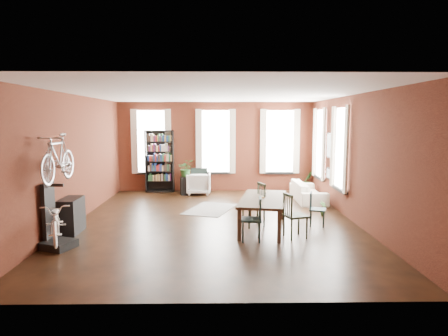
{
  "coord_description": "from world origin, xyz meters",
  "views": [
    {
      "loc": [
        0.07,
        -9.86,
        2.57
      ],
      "look_at": [
        0.24,
        0.6,
        1.3
      ],
      "focal_mm": 32.0,
      "sensor_mm": 36.0,
      "label": 1
    }
  ],
  "objects_px": {
    "dining_chair_a": "(251,219)",
    "bookshelf": "(160,161)",
    "dining_chair_c": "(295,216)",
    "white_armchair": "(199,182)",
    "console_table": "(71,216)",
    "dining_chair_d": "(317,209)",
    "cream_sofa": "(308,188)",
    "bicycle_floor": "(56,204)",
    "dining_table": "(263,214)",
    "dining_chair_b": "(254,205)",
    "plant_stand": "(185,186)",
    "bike_trainer": "(59,245)"
  },
  "relations": [
    {
      "from": "white_armchair",
      "to": "dining_chair_d",
      "type": "bearing_deg",
      "value": 126.84
    },
    {
      "from": "cream_sofa",
      "to": "bicycle_floor",
      "type": "height_order",
      "value": "bicycle_floor"
    },
    {
      "from": "dining_chair_a",
      "to": "dining_chair_c",
      "type": "xyz_separation_m",
      "value": [
        0.99,
        0.22,
        0.02
      ]
    },
    {
      "from": "cream_sofa",
      "to": "bike_trainer",
      "type": "height_order",
      "value": "cream_sofa"
    },
    {
      "from": "dining_chair_b",
      "to": "plant_stand",
      "type": "bearing_deg",
      "value": -172.39
    },
    {
      "from": "dining_chair_d",
      "to": "white_armchair",
      "type": "height_order",
      "value": "same"
    },
    {
      "from": "white_armchair",
      "to": "bike_trainer",
      "type": "bearing_deg",
      "value": 67.52
    },
    {
      "from": "dining_chair_c",
      "to": "plant_stand",
      "type": "relative_size",
      "value": 1.57
    },
    {
      "from": "dining_table",
      "to": "bookshelf",
      "type": "relative_size",
      "value": 1.0
    },
    {
      "from": "plant_stand",
      "to": "bicycle_floor",
      "type": "xyz_separation_m",
      "value": [
        -2.1,
        -5.73,
        0.61
      ]
    },
    {
      "from": "bookshelf",
      "to": "white_armchair",
      "type": "distance_m",
      "value": 1.64
    },
    {
      "from": "dining_table",
      "to": "dining_chair_b",
      "type": "relative_size",
      "value": 2.11
    },
    {
      "from": "dining_chair_d",
      "to": "cream_sofa",
      "type": "bearing_deg",
      "value": 7.76
    },
    {
      "from": "dining_chair_b",
      "to": "console_table",
      "type": "bearing_deg",
      "value": -101.34
    },
    {
      "from": "cream_sofa",
      "to": "dining_chair_c",
      "type": "bearing_deg",
      "value": 163.37
    },
    {
      "from": "dining_chair_a",
      "to": "bookshelf",
      "type": "xyz_separation_m",
      "value": [
        -2.78,
        5.88,
        0.63
      ]
    },
    {
      "from": "dining_chair_b",
      "to": "dining_chair_c",
      "type": "relative_size",
      "value": 1.06
    },
    {
      "from": "cream_sofa",
      "to": "plant_stand",
      "type": "relative_size",
      "value": 3.33
    },
    {
      "from": "white_armchair",
      "to": "cream_sofa",
      "type": "relative_size",
      "value": 0.39
    },
    {
      "from": "dining_table",
      "to": "console_table",
      "type": "xyz_separation_m",
      "value": [
        -4.42,
        -0.23,
        0.03
      ]
    },
    {
      "from": "dining_chair_c",
      "to": "bicycle_floor",
      "type": "relative_size",
      "value": 0.64
    },
    {
      "from": "dining_table",
      "to": "dining_chair_c",
      "type": "height_order",
      "value": "dining_chair_c"
    },
    {
      "from": "dining_chair_c",
      "to": "bicycle_floor",
      "type": "bearing_deg",
      "value": 80.9
    },
    {
      "from": "console_table",
      "to": "dining_chair_c",
      "type": "bearing_deg",
      "value": -5.15
    },
    {
      "from": "dining_chair_a",
      "to": "bookshelf",
      "type": "height_order",
      "value": "bookshelf"
    },
    {
      "from": "white_armchair",
      "to": "plant_stand",
      "type": "distance_m",
      "value": 0.49
    },
    {
      "from": "dining_chair_b",
      "to": "dining_chair_d",
      "type": "distance_m",
      "value": 1.56
    },
    {
      "from": "dining_chair_d",
      "to": "console_table",
      "type": "bearing_deg",
      "value": 111.36
    },
    {
      "from": "plant_stand",
      "to": "bicycle_floor",
      "type": "relative_size",
      "value": 0.41
    },
    {
      "from": "bookshelf",
      "to": "plant_stand",
      "type": "relative_size",
      "value": 3.52
    },
    {
      "from": "dining_chair_b",
      "to": "dining_chair_d",
      "type": "xyz_separation_m",
      "value": [
        1.55,
        -0.02,
        -0.11
      ]
    },
    {
      "from": "dining_chair_c",
      "to": "bookshelf",
      "type": "relative_size",
      "value": 0.44
    },
    {
      "from": "dining_chair_d",
      "to": "bookshelf",
      "type": "distance_m",
      "value": 6.54
    },
    {
      "from": "dining_table",
      "to": "console_table",
      "type": "bearing_deg",
      "value": -166.01
    },
    {
      "from": "dining_table",
      "to": "cream_sofa",
      "type": "relative_size",
      "value": 1.06
    },
    {
      "from": "dining_chair_a",
      "to": "bicycle_floor",
      "type": "relative_size",
      "value": 0.61
    },
    {
      "from": "bookshelf",
      "to": "plant_stand",
      "type": "height_order",
      "value": "bookshelf"
    },
    {
      "from": "bookshelf",
      "to": "white_armchair",
      "type": "relative_size",
      "value": 2.68
    },
    {
      "from": "white_armchair",
      "to": "console_table",
      "type": "xyz_separation_m",
      "value": [
        -2.69,
        -4.74,
        -0.01
      ]
    },
    {
      "from": "plant_stand",
      "to": "bike_trainer",
      "type": "bearing_deg",
      "value": -109.9
    },
    {
      "from": "console_table",
      "to": "bike_trainer",
      "type": "bearing_deg",
      "value": -82.37
    },
    {
      "from": "bike_trainer",
      "to": "cream_sofa",
      "type": "bearing_deg",
      "value": 37.37
    },
    {
      "from": "dining_chair_b",
      "to": "bike_trainer",
      "type": "relative_size",
      "value": 1.91
    },
    {
      "from": "white_armchair",
      "to": "plant_stand",
      "type": "bearing_deg",
      "value": 17.88
    },
    {
      "from": "dining_chair_a",
      "to": "cream_sofa",
      "type": "xyz_separation_m",
      "value": [
        2.17,
        4.18,
        -0.06
      ]
    },
    {
      "from": "white_armchair",
      "to": "bicycle_floor",
      "type": "bearing_deg",
      "value": 67.28
    },
    {
      "from": "dining_chair_a",
      "to": "plant_stand",
      "type": "relative_size",
      "value": 1.5
    },
    {
      "from": "bookshelf",
      "to": "bike_trainer",
      "type": "xyz_separation_m",
      "value": [
        -1.13,
        -6.34,
        -1.02
      ]
    },
    {
      "from": "dining_chair_a",
      "to": "dining_chair_c",
      "type": "height_order",
      "value": "dining_chair_c"
    },
    {
      "from": "dining_chair_d",
      "to": "bicycle_floor",
      "type": "xyz_separation_m",
      "value": [
        -5.64,
        -1.63,
        0.51
      ]
    }
  ]
}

